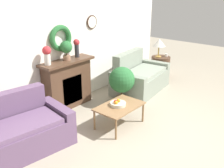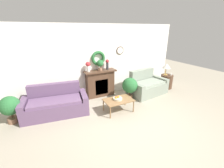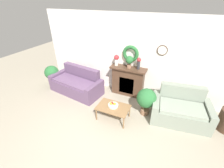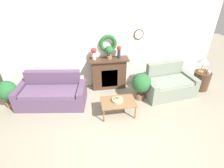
% 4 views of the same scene
% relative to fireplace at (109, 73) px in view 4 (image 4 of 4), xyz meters
% --- Properties ---
extents(ground_plane, '(16.00, 16.00, 0.00)m').
position_rel_fireplace_xyz_m(ground_plane, '(0.10, -2.56, -0.53)').
color(ground_plane, '#9E937F').
extents(wall_back, '(6.80, 0.17, 2.70)m').
position_rel_fireplace_xyz_m(wall_back, '(0.10, 0.20, 0.83)').
color(wall_back, white).
rests_on(wall_back, ground_plane).
extents(fireplace, '(1.22, 0.41, 1.04)m').
position_rel_fireplace_xyz_m(fireplace, '(0.00, 0.00, 0.00)').
color(fireplace, '#4C3323').
rests_on(fireplace, ground_plane).
extents(couch_left, '(2.01, 1.13, 0.90)m').
position_rel_fireplace_xyz_m(couch_left, '(-1.75, -0.61, -0.21)').
color(couch_left, '#604766').
rests_on(couch_left, ground_plane).
extents(loveseat_right, '(1.63, 1.11, 0.94)m').
position_rel_fireplace_xyz_m(loveseat_right, '(1.77, -0.64, -0.20)').
color(loveseat_right, gray).
rests_on(loveseat_right, ground_plane).
extents(coffee_table, '(0.90, 0.59, 0.41)m').
position_rel_fireplace_xyz_m(coffee_table, '(0.05, -1.39, -0.15)').
color(coffee_table, olive).
rests_on(coffee_table, ground_plane).
extents(fruit_bowl, '(0.29, 0.29, 0.12)m').
position_rel_fireplace_xyz_m(fruit_bowl, '(0.03, -1.36, -0.07)').
color(fruit_bowl, beige).
rests_on(fruit_bowl, coffee_table).
extents(side_table_by_loveseat, '(0.53, 0.53, 0.60)m').
position_rel_fireplace_xyz_m(side_table_by_loveseat, '(2.97, -0.54, -0.23)').
color(side_table_by_loveseat, '#4C3323').
rests_on(side_table_by_loveseat, ground_plane).
extents(table_lamp, '(0.36, 0.36, 0.51)m').
position_rel_fireplace_xyz_m(table_lamp, '(2.91, -0.48, 0.47)').
color(table_lamp, '#B28E42').
rests_on(table_lamp, side_table_by_loveseat).
extents(mug, '(0.09, 0.09, 0.08)m').
position_rel_fireplace_xyz_m(mug, '(3.09, -0.63, 0.11)').
color(mug, silver).
rests_on(mug, side_table_by_loveseat).
extents(vase_on_mantel_left, '(0.17, 0.17, 0.37)m').
position_rel_fireplace_xyz_m(vase_on_mantel_left, '(-0.45, 0.01, 0.73)').
color(vase_on_mantel_left, silver).
rests_on(vase_on_mantel_left, fireplace).
extents(vase_on_mantel_right, '(0.13, 0.13, 0.39)m').
position_rel_fireplace_xyz_m(vase_on_mantel_right, '(0.32, 0.01, 0.74)').
color(vase_on_mantel_right, '#2D2D33').
rests_on(vase_on_mantel_right, fireplace).
extents(potted_plant_on_mantel, '(0.25, 0.25, 0.40)m').
position_rel_fireplace_xyz_m(potted_plant_on_mantel, '(0.01, -0.01, 0.76)').
color(potted_plant_on_mantel, '#8E664C').
rests_on(potted_plant_on_mantel, fireplace).
extents(potted_plant_floor_by_couch, '(0.54, 0.54, 0.80)m').
position_rel_fireplace_xyz_m(potted_plant_floor_by_couch, '(-2.92, -0.57, -0.04)').
color(potted_plant_floor_by_couch, '#8E664C').
rests_on(potted_plant_floor_by_couch, ground_plane).
extents(potted_plant_floor_by_loveseat, '(0.57, 0.57, 0.85)m').
position_rel_fireplace_xyz_m(potted_plant_floor_by_loveseat, '(0.84, -0.82, 0.02)').
color(potted_plant_floor_by_loveseat, '#8E664C').
rests_on(potted_plant_floor_by_loveseat, ground_plane).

